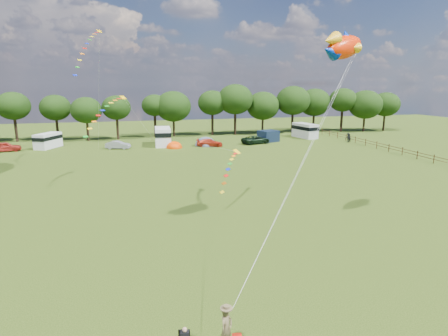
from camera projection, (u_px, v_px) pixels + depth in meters
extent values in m
plane|color=black|center=(257.00, 263.00, 22.10)|extent=(180.00, 180.00, 0.00)
cylinder|color=black|center=(16.00, 130.00, 67.85)|extent=(0.49, 0.49, 4.25)
ellipsoid|color=black|center=(13.00, 106.00, 66.89)|extent=(5.86, 5.86, 4.98)
cylinder|color=black|center=(57.00, 129.00, 70.12)|extent=(0.47, 0.47, 3.90)
ellipsoid|color=black|center=(55.00, 108.00, 69.22)|extent=(5.58, 5.58, 4.74)
cylinder|color=black|center=(88.00, 131.00, 68.63)|extent=(0.44, 0.44, 3.56)
ellipsoid|color=black|center=(86.00, 110.00, 67.78)|extent=(5.56, 5.56, 4.73)
cylinder|color=black|center=(118.00, 129.00, 70.76)|extent=(0.47, 0.47, 3.95)
ellipsoid|color=black|center=(116.00, 108.00, 69.88)|extent=(5.33, 5.33, 4.53)
cylinder|color=black|center=(155.00, 126.00, 74.13)|extent=(0.50, 0.50, 4.33)
ellipsoid|color=black|center=(154.00, 105.00, 73.25)|extent=(4.95, 4.95, 4.21)
cylinder|color=black|center=(174.00, 128.00, 74.68)|extent=(0.43, 0.43, 3.31)
ellipsoid|color=black|center=(173.00, 106.00, 73.73)|extent=(7.03, 7.03, 5.98)
cylinder|color=black|center=(212.00, 124.00, 76.68)|extent=(0.50, 0.50, 4.36)
ellipsoid|color=black|center=(212.00, 103.00, 75.72)|extent=(5.84, 5.84, 4.97)
cylinder|color=black|center=(235.00, 124.00, 76.94)|extent=(0.51, 0.51, 4.55)
ellipsoid|color=black|center=(235.00, 99.00, 75.84)|extent=(7.15, 7.15, 6.08)
cylinder|color=black|center=(262.00, 126.00, 79.24)|extent=(0.42, 0.42, 3.21)
ellipsoid|color=black|center=(263.00, 106.00, 78.32)|extent=(6.90, 6.90, 5.86)
cylinder|color=black|center=(292.00, 123.00, 80.07)|extent=(0.48, 0.48, 4.17)
ellipsoid|color=black|center=(293.00, 100.00, 79.01)|extent=(7.16, 7.16, 6.09)
cylinder|color=black|center=(313.00, 123.00, 83.37)|extent=(0.45, 0.45, 3.66)
ellipsoid|color=black|center=(314.00, 102.00, 82.39)|extent=(7.05, 7.05, 5.99)
cylinder|color=black|center=(341.00, 121.00, 82.19)|extent=(0.52, 0.52, 4.65)
ellipsoid|color=black|center=(343.00, 100.00, 81.18)|extent=(5.96, 5.96, 5.06)
cylinder|color=black|center=(364.00, 124.00, 82.23)|extent=(0.42, 0.42, 3.19)
ellipsoid|color=black|center=(365.00, 105.00, 81.28)|extent=(7.23, 7.23, 6.14)
cylinder|color=black|center=(384.00, 123.00, 83.86)|extent=(0.44, 0.44, 3.52)
ellipsoid|color=black|center=(386.00, 104.00, 82.96)|extent=(6.22, 6.22, 5.28)
cylinder|color=#472D19|center=(434.00, 159.00, 49.48)|extent=(0.12, 0.12, 1.20)
cylinder|color=#472D19|center=(443.00, 159.00, 47.99)|extent=(0.08, 3.00, 0.08)
cylinder|color=#472D19|center=(443.00, 162.00, 48.08)|extent=(0.08, 3.00, 0.08)
cylinder|color=#472D19|center=(417.00, 155.00, 52.32)|extent=(0.12, 0.12, 1.20)
cylinder|color=#472D19|center=(426.00, 154.00, 50.82)|extent=(0.08, 3.00, 0.08)
cylinder|color=#472D19|center=(425.00, 157.00, 50.91)|extent=(0.08, 3.00, 0.08)
cylinder|color=#472D19|center=(402.00, 151.00, 55.16)|extent=(0.12, 0.12, 1.20)
cylinder|color=#472D19|center=(410.00, 151.00, 53.66)|extent=(0.08, 3.00, 0.08)
cylinder|color=#472D19|center=(410.00, 153.00, 53.75)|extent=(0.08, 3.00, 0.08)
cylinder|color=#472D19|center=(389.00, 148.00, 57.99)|extent=(0.12, 0.12, 1.20)
cylinder|color=#472D19|center=(396.00, 147.00, 56.50)|extent=(0.08, 3.00, 0.08)
cylinder|color=#472D19|center=(395.00, 150.00, 56.59)|extent=(0.08, 3.00, 0.08)
cylinder|color=#472D19|center=(377.00, 145.00, 60.83)|extent=(0.12, 0.12, 1.20)
cylinder|color=#472D19|center=(383.00, 144.00, 59.33)|extent=(0.08, 3.00, 0.08)
cylinder|color=#472D19|center=(383.00, 147.00, 59.42)|extent=(0.08, 3.00, 0.08)
cylinder|color=#472D19|center=(366.00, 142.00, 63.67)|extent=(0.12, 0.12, 1.20)
cylinder|color=#472D19|center=(371.00, 141.00, 62.17)|extent=(0.08, 3.00, 0.08)
cylinder|color=#472D19|center=(371.00, 144.00, 62.26)|extent=(0.08, 3.00, 0.08)
cylinder|color=#472D19|center=(355.00, 140.00, 66.50)|extent=(0.12, 0.12, 1.20)
cylinder|color=#472D19|center=(361.00, 139.00, 65.01)|extent=(0.08, 3.00, 0.08)
cylinder|color=#472D19|center=(360.00, 141.00, 65.09)|extent=(0.08, 3.00, 0.08)
cylinder|color=#472D19|center=(346.00, 137.00, 69.34)|extent=(0.12, 0.12, 1.20)
cylinder|color=#472D19|center=(351.00, 137.00, 67.84)|extent=(0.08, 3.00, 0.08)
cylinder|color=#472D19|center=(351.00, 139.00, 67.93)|extent=(0.08, 3.00, 0.08)
cylinder|color=#472D19|center=(337.00, 135.00, 72.18)|extent=(0.12, 0.12, 1.20)
cylinder|color=#472D19|center=(342.00, 134.00, 70.68)|extent=(0.08, 3.00, 0.08)
cylinder|color=#472D19|center=(342.00, 137.00, 70.77)|extent=(0.08, 3.00, 0.08)
cylinder|color=#472D19|center=(330.00, 133.00, 75.01)|extent=(0.12, 0.12, 1.20)
cylinder|color=#472D19|center=(334.00, 133.00, 73.52)|extent=(0.08, 3.00, 0.08)
cylinder|color=#472D19|center=(333.00, 135.00, 73.60)|extent=(0.08, 3.00, 0.08)
cylinder|color=#472D19|center=(322.00, 132.00, 77.85)|extent=(0.12, 0.12, 1.20)
cylinder|color=#472D19|center=(326.00, 131.00, 76.35)|extent=(0.08, 3.00, 0.08)
cylinder|color=#472D19|center=(326.00, 133.00, 76.44)|extent=(0.08, 3.00, 0.08)
imported|color=#B42A20|center=(5.00, 147.00, 58.03)|extent=(4.89, 2.78, 1.54)
imported|color=gray|center=(118.00, 145.00, 60.51)|extent=(3.90, 2.26, 1.30)
imported|color=#B42B14|center=(210.00, 143.00, 62.93)|extent=(4.54, 2.88, 1.26)
imported|color=black|center=(256.00, 140.00, 65.76)|extent=(5.66, 3.60, 1.43)
cube|color=silver|center=(48.00, 141.00, 61.22)|extent=(3.92, 5.28, 2.43)
cube|color=black|center=(48.00, 138.00, 61.11)|extent=(4.00, 5.39, 0.58)
cylinder|color=black|center=(43.00, 147.00, 59.94)|extent=(0.73, 0.52, 0.68)
cylinder|color=black|center=(54.00, 144.00, 62.88)|extent=(0.73, 0.52, 0.68)
cube|color=white|center=(163.00, 137.00, 63.91)|extent=(2.94, 6.15, 3.00)
cube|color=black|center=(163.00, 133.00, 63.78)|extent=(3.00, 6.28, 0.71)
cylinder|color=black|center=(163.00, 145.00, 62.34)|extent=(0.86, 0.36, 0.84)
cylinder|color=black|center=(163.00, 141.00, 65.96)|extent=(0.86, 0.36, 0.84)
cube|color=#B4B4B6|center=(305.00, 131.00, 73.02)|extent=(3.33, 5.86, 2.76)
cube|color=black|center=(305.00, 128.00, 72.90)|extent=(3.39, 5.98, 0.66)
cylinder|color=black|center=(310.00, 137.00, 71.70)|extent=(0.82, 0.42, 0.78)
cylinder|color=black|center=(299.00, 135.00, 74.78)|extent=(0.82, 0.42, 0.78)
ellipsoid|color=#EB3C00|center=(174.00, 148.00, 61.66)|extent=(2.57, 2.96, 2.11)
cylinder|color=#EB3C00|center=(174.00, 148.00, 61.65)|extent=(2.70, 2.70, 0.08)
ellipsoid|color=#4A5469|center=(206.00, 145.00, 64.17)|extent=(3.60, 4.14, 2.81)
cylinder|color=#4A5469|center=(206.00, 145.00, 64.17)|extent=(3.78, 3.78, 0.08)
cube|color=black|center=(268.00, 136.00, 68.03)|extent=(3.99, 3.64, 2.03)
imported|color=brown|center=(226.00, 328.00, 14.83)|extent=(0.75, 0.73, 1.74)
cube|color=black|center=(184.00, 335.00, 14.74)|extent=(0.46, 0.14, 0.49)
sphere|color=tan|center=(185.00, 330.00, 14.47)|extent=(0.19, 0.19, 0.19)
ellipsoid|color=#EB2600|center=(344.00, 47.00, 24.96)|extent=(4.02, 2.98, 2.19)
ellipsoid|color=yellow|center=(344.00, 50.00, 25.00)|extent=(2.52, 1.84, 1.20)
cone|color=yellow|center=(330.00, 40.00, 23.82)|extent=(1.64, 1.47, 1.15)
cone|color=#0029AD|center=(330.00, 51.00, 23.97)|extent=(1.64, 1.47, 1.15)
cone|color=#0029AD|center=(346.00, 36.00, 24.88)|extent=(1.16, 1.23, 0.98)
sphere|color=white|center=(350.00, 46.00, 26.05)|extent=(0.37, 0.37, 0.37)
sphere|color=black|center=(350.00, 46.00, 26.15)|extent=(0.18, 0.18, 0.18)
cube|color=#EBA605|center=(99.00, 31.00, 46.99)|extent=(0.77, 0.76, 0.36)
cube|color=red|center=(97.00, 32.00, 46.51)|extent=(0.55, 0.52, 0.10)
cube|color=orange|center=(94.00, 34.00, 46.04)|extent=(0.55, 0.51, 0.11)
cube|color=yellow|center=(92.00, 37.00, 45.58)|extent=(0.54, 0.51, 0.12)
cube|color=#198C1E|center=(89.00, 40.00, 45.14)|extent=(0.54, 0.51, 0.13)
cube|color=#0C1EB2|center=(87.00, 44.00, 44.72)|extent=(0.54, 0.51, 0.14)
cube|color=red|center=(85.00, 48.00, 44.32)|extent=(0.53, 0.50, 0.15)
cube|color=orange|center=(82.00, 54.00, 43.93)|extent=(0.53, 0.50, 0.16)
cube|color=yellow|center=(80.00, 60.00, 43.56)|extent=(0.53, 0.49, 0.16)
cube|color=#198C1E|center=(77.00, 67.00, 43.21)|extent=(0.52, 0.49, 0.17)
cube|color=#0C1EB2|center=(75.00, 75.00, 42.88)|extent=(0.52, 0.48, 0.18)
cube|color=#FFBC07|center=(123.00, 97.00, 39.80)|extent=(0.77, 0.77, 0.36)
cube|color=red|center=(119.00, 99.00, 39.31)|extent=(0.54, 0.53, 0.10)
cube|color=orange|center=(115.00, 100.00, 38.82)|extent=(0.53, 0.53, 0.11)
cube|color=yellow|center=(111.00, 103.00, 38.34)|extent=(0.53, 0.53, 0.12)
cube|color=#198C1E|center=(107.00, 106.00, 37.89)|extent=(0.53, 0.53, 0.13)
cube|color=#0C1EB2|center=(103.00, 110.00, 37.45)|extent=(0.53, 0.52, 0.14)
cube|color=red|center=(98.00, 115.00, 37.03)|extent=(0.52, 0.52, 0.15)
cube|color=orange|center=(94.00, 122.00, 36.63)|extent=(0.52, 0.52, 0.16)
cube|color=yellow|center=(90.00, 129.00, 36.25)|extent=(0.51, 0.51, 0.16)
cube|color=#198C1E|center=(86.00, 137.00, 35.88)|extent=(0.51, 0.51, 0.17)
cube|color=yellow|center=(237.00, 152.00, 35.10)|extent=(0.85, 0.85, 0.40)
cube|color=red|center=(235.00, 154.00, 34.53)|extent=(0.58, 0.59, 0.11)
cube|color=orange|center=(234.00, 156.00, 33.96)|extent=(0.58, 0.59, 0.12)
cube|color=yellow|center=(232.00, 159.00, 33.42)|extent=(0.58, 0.59, 0.13)
cube|color=#198C1E|center=(230.00, 164.00, 32.89)|extent=(0.57, 0.59, 0.14)
cube|color=#0C1EB2|center=(228.00, 169.00, 32.39)|extent=(0.57, 0.58, 0.15)
cube|color=red|center=(226.00, 176.00, 31.90)|extent=(0.57, 0.58, 0.16)
cube|color=orange|center=(224.00, 183.00, 31.42)|extent=(0.56, 0.58, 0.17)
cube|color=yellow|center=(222.00, 192.00, 30.97)|extent=(0.56, 0.57, 0.18)
imported|color=black|center=(349.00, 138.00, 67.59)|extent=(0.83, 0.66, 1.49)
imported|color=black|center=(348.00, 138.00, 67.41)|extent=(1.13, 0.62, 1.67)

